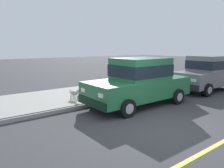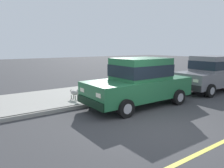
{
  "view_description": "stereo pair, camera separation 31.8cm",
  "coord_description": "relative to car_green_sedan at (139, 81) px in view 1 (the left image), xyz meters",
  "views": [
    {
      "loc": [
        3.94,
        -4.88,
        2.38
      ],
      "look_at": [
        -2.97,
        0.39,
        0.85
      ],
      "focal_mm": 34.4,
      "sensor_mm": 36.0,
      "label": 1
    },
    {
      "loc": [
        4.13,
        -4.62,
        2.38
      ],
      "look_at": [
        -2.97,
        0.39,
        0.85
      ],
      "focal_mm": 34.4,
      "sensor_mm": 36.0,
      "label": 2
    }
  ],
  "objects": [
    {
      "name": "car_green_sedan",
      "position": [
        0.0,
        0.0,
        0.0
      ],
      "size": [
        2.05,
        4.61,
        1.92
      ],
      "color": "#23663D",
      "rests_on": "ground"
    },
    {
      "name": "sidewalk",
      "position": [
        -2.79,
        -1.21,
        -0.91
      ],
      "size": [
        3.6,
        64.0,
        0.14
      ],
      "primitive_type": "cube",
      "color": "#99968E",
      "rests_on": "ground"
    },
    {
      "name": "dog_grey",
      "position": [
        -1.84,
        -1.96,
        -0.55
      ],
      "size": [
        0.75,
        0.29,
        0.49
      ],
      "color": "#999691",
      "rests_on": "sidewalk"
    },
    {
      "name": "curb",
      "position": [
        -0.99,
        -1.21,
        -0.91
      ],
      "size": [
        0.16,
        64.0,
        0.14
      ],
      "primitive_type": "cube",
      "color": "gray",
      "rests_on": "ground"
    },
    {
      "name": "car_grey_hatchback",
      "position": [
        0.1,
        4.92,
        -0.01
      ],
      "size": [
        2.01,
        3.83,
        1.88
      ],
      "color": "slate",
      "rests_on": "ground"
    },
    {
      "name": "lane_centre_line",
      "position": [
        3.81,
        -1.21,
        -0.98
      ],
      "size": [
        0.12,
        57.6,
        0.01
      ],
      "primitive_type": "cube",
      "color": "#E0D64C",
      "rests_on": "ground"
    },
    {
      "name": "ground_plane",
      "position": [
        2.21,
        -1.21,
        -0.98
      ],
      "size": [
        80.0,
        80.0,
        0.0
      ],
      "primitive_type": "plane",
      "color": "#38383A"
    }
  ]
}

